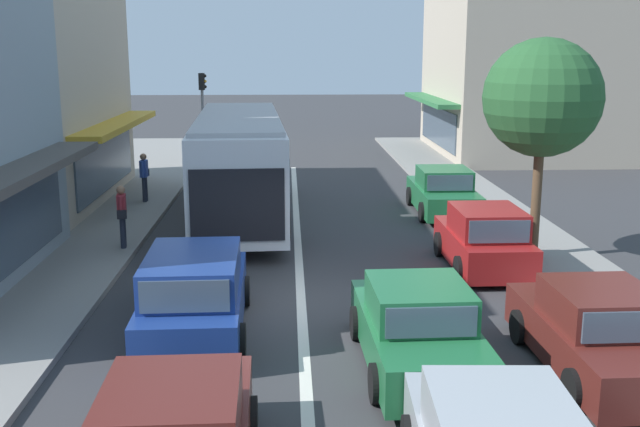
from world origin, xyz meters
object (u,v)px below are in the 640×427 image
at_px(traffic_light_downstreet, 203,106).
at_px(city_bus, 239,159).
at_px(parked_sedan_kerb_front, 597,334).
at_px(wagon_behind_bus_mid, 195,295).
at_px(parked_hatchback_kerb_second, 484,240).
at_px(pedestrian_with_handbag_near, 122,213).
at_px(parked_sedan_kerb_third, 443,193).
at_px(street_tree_right, 543,98).
at_px(pedestrian_browsing_midblock, 144,174).
at_px(sedan_adjacent_lane_trail, 417,330).

bearing_deg(traffic_light_downstreet, city_bus, -76.65).
bearing_deg(parked_sedan_kerb_front, wagon_behind_bus_mid, 163.25).
distance_m(parked_hatchback_kerb_second, pedestrian_with_handbag_near, 9.17).
xyz_separation_m(parked_sedan_kerb_third, street_tree_right, (1.19, -5.40, 3.36)).
bearing_deg(pedestrian_browsing_midblock, parked_sedan_kerb_front, -54.35).
bearing_deg(traffic_light_downstreet, street_tree_right, -54.09).
xyz_separation_m(wagon_behind_bus_mid, pedestrian_browsing_midblock, (-3.07, 11.68, 0.32)).
bearing_deg(parked_hatchback_kerb_second, pedestrian_browsing_midblock, 140.48).
distance_m(parked_sedan_kerb_third, street_tree_right, 6.47).
height_order(sedan_adjacent_lane_trail, traffic_light_downstreet, traffic_light_downstreet).
xyz_separation_m(parked_hatchback_kerb_second, pedestrian_with_handbag_near, (-8.97, 1.86, 0.36)).
distance_m(wagon_behind_bus_mid, street_tree_right, 9.74).
distance_m(sedan_adjacent_lane_trail, parked_hatchback_kerb_second, 6.12).
distance_m(traffic_light_downstreet, pedestrian_browsing_midblock, 6.67).
distance_m(street_tree_right, pedestrian_browsing_midblock, 13.37).
relative_size(sedan_adjacent_lane_trail, parked_sedan_kerb_third, 1.01).
bearing_deg(city_bus, parked_sedan_kerb_front, -60.65).
xyz_separation_m(parked_sedan_kerb_third, pedestrian_browsing_midblock, (-9.79, 1.64, 0.40)).
relative_size(parked_sedan_kerb_third, street_tree_right, 0.77).
relative_size(traffic_light_downstreet, street_tree_right, 0.77).
bearing_deg(parked_sedan_kerb_front, pedestrian_with_handbag_near, 140.25).
relative_size(sedan_adjacent_lane_trail, parked_sedan_kerb_front, 1.00).
relative_size(wagon_behind_bus_mid, pedestrian_browsing_midblock, 2.79).
bearing_deg(city_bus, parked_hatchback_kerb_second, -42.71).
relative_size(city_bus, pedestrian_browsing_midblock, 6.73).
relative_size(street_tree_right, pedestrian_with_handbag_near, 3.36).
bearing_deg(city_bus, street_tree_right, -32.65).
bearing_deg(parked_hatchback_kerb_second, sedan_adjacent_lane_trail, -114.80).
height_order(city_bus, parked_hatchback_kerb_second, city_bus).
xyz_separation_m(wagon_behind_bus_mid, pedestrian_with_handbag_near, (-2.53, 5.70, 0.32)).
bearing_deg(parked_hatchback_kerb_second, traffic_light_downstreet, 120.06).
bearing_deg(parked_hatchback_kerb_second, street_tree_right, 28.45).
xyz_separation_m(sedan_adjacent_lane_trail, parked_hatchback_kerb_second, (2.57, 5.56, 0.05)).
distance_m(parked_sedan_kerb_front, traffic_light_downstreet, 21.84).
xyz_separation_m(street_tree_right, pedestrian_with_handbag_near, (-10.44, 1.06, -2.95)).
bearing_deg(parked_sedan_kerb_front, traffic_light_downstreet, 113.05).
distance_m(parked_sedan_kerb_front, parked_sedan_kerb_third, 12.08).
bearing_deg(pedestrian_with_handbag_near, pedestrian_browsing_midblock, 95.11).
bearing_deg(sedan_adjacent_lane_trail, parked_sedan_kerb_third, 76.36).
height_order(parked_sedan_kerb_third, traffic_light_downstreet, traffic_light_downstreet).
height_order(wagon_behind_bus_mid, pedestrian_with_handbag_near, pedestrian_with_handbag_near).
bearing_deg(pedestrian_with_handbag_near, parked_hatchback_kerb_second, -11.72).
bearing_deg(traffic_light_downstreet, wagon_behind_bus_mid, -84.48).
height_order(wagon_behind_bus_mid, parked_sedan_kerb_third, wagon_behind_bus_mid).
distance_m(city_bus, traffic_light_downstreet, 8.71).
bearing_deg(city_bus, traffic_light_downstreet, 103.35).
distance_m(traffic_light_downstreet, street_tree_right, 16.49).
bearing_deg(pedestrian_browsing_midblock, sedan_adjacent_lane_trail, -62.62).
height_order(traffic_light_downstreet, pedestrian_with_handbag_near, traffic_light_downstreet).
relative_size(sedan_adjacent_lane_trail, parked_hatchback_kerb_second, 1.14).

